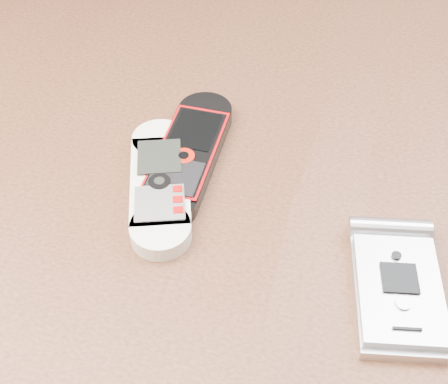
# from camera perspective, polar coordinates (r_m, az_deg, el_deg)

# --- Properties ---
(table) EXTENTS (1.20, 0.80, 0.75)m
(table) POSITION_cam_1_polar(r_m,az_deg,el_deg) (0.56, -0.50, -7.90)
(table) COLOR black
(table) RESTS_ON ground
(nokia_white) EXTENTS (0.08, 0.14, 0.02)m
(nokia_white) POSITION_cam_1_polar(r_m,az_deg,el_deg) (0.48, -5.86, 0.76)
(nokia_white) COLOR silver
(nokia_white) RESTS_ON table
(nokia_black_red) EXTENTS (0.05, 0.15, 0.02)m
(nokia_black_red) POSITION_cam_1_polar(r_m,az_deg,el_deg) (0.50, -3.36, 3.41)
(nokia_black_red) COLOR black
(nokia_black_red) RESTS_ON table
(motorola_razr) EXTENTS (0.07, 0.12, 0.02)m
(motorola_razr) POSITION_cam_1_polar(r_m,az_deg,el_deg) (0.43, 15.63, -8.46)
(motorola_razr) COLOR silver
(motorola_razr) RESTS_ON table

